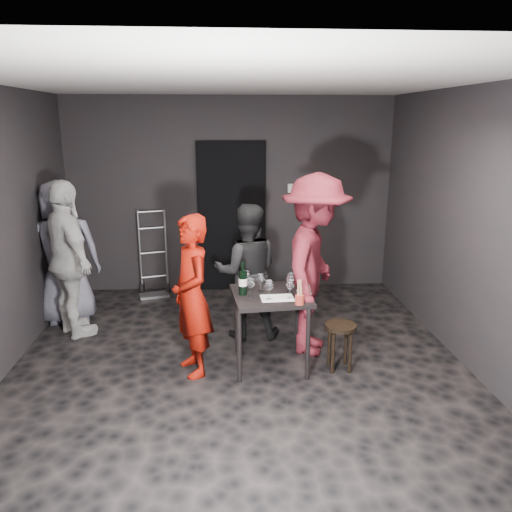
{
  "coord_description": "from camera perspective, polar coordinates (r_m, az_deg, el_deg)",
  "views": [
    {
      "loc": [
        -0.16,
        -4.47,
        2.38
      ],
      "look_at": [
        0.18,
        0.25,
        1.08
      ],
      "focal_mm": 35.0,
      "sensor_mm": 36.0,
      "label": 1
    }
  ],
  "objects": [
    {
      "name": "man_maroon",
      "position": [
        5.07,
        6.81,
        1.48
      ],
      "size": [
        1.17,
        1.66,
        2.34
      ],
      "primitive_type": "imported",
      "rotation": [
        0.0,
        0.0,
        1.23
      ],
      "color": "maroon",
      "rests_on": "floor"
    },
    {
      "name": "wine_glass_d",
      "position": [
        4.65,
        1.5,
        -3.78
      ],
      "size": [
        0.09,
        0.09,
        0.21
      ],
      "primitive_type": null,
      "rotation": [
        0.0,
        0.0,
        -0.17
      ],
      "color": "white",
      "rests_on": "tasting_table"
    },
    {
      "name": "floor",
      "position": [
        5.07,
        -1.9,
        -12.64
      ],
      "size": [
        4.5,
        5.0,
        0.02
      ],
      "primitive_type": "cube",
      "color": "black",
      "rests_on": "ground"
    },
    {
      "name": "reserved_card",
      "position": [
        4.85,
        5.35,
        -3.64
      ],
      "size": [
        0.14,
        0.17,
        0.11
      ],
      "primitive_type": null,
      "rotation": [
        0.0,
        0.0,
        0.4
      ],
      "color": "white",
      "rests_on": "tasting_table"
    },
    {
      "name": "bystander_grey",
      "position": [
        6.29,
        -21.31,
        1.51
      ],
      "size": [
        1.08,
        0.79,
        1.98
      ],
      "primitive_type": "imported",
      "rotation": [
        0.0,
        0.0,
        3.44
      ],
      "color": "slate",
      "rests_on": "floor"
    },
    {
      "name": "doorway",
      "position": [
        7.04,
        -2.8,
        4.45
      ],
      "size": [
        0.95,
        0.1,
        2.1
      ],
      "primitive_type": "cube",
      "color": "black",
      "rests_on": "ground"
    },
    {
      "name": "wallbox_lower",
      "position": [
        7.1,
        5.74,
        7.34
      ],
      "size": [
        0.1,
        0.06,
        0.14
      ],
      "primitive_type": "cube",
      "color": "#B7B7B2",
      "rests_on": "wall_back"
    },
    {
      "name": "breadstick_cup",
      "position": [
        4.54,
        5.02,
        -4.19
      ],
      "size": [
        0.08,
        0.08,
        0.25
      ],
      "rotation": [
        0.0,
        0.0,
        0.42
      ],
      "color": "#A83123",
      "rests_on": "tasting_table"
    },
    {
      "name": "stool",
      "position": [
        4.96,
        9.61,
        -8.86
      ],
      "size": [
        0.31,
        0.31,
        0.47
      ],
      "rotation": [
        0.0,
        0.0,
        -0.38
      ],
      "color": "#302116",
      "rests_on": "floor"
    },
    {
      "name": "wall_front",
      "position": [
        2.23,
        0.5,
        -12.07
      ],
      "size": [
        4.5,
        0.04,
        2.7
      ],
      "primitive_type": "cube",
      "color": "black",
      "rests_on": "ground"
    },
    {
      "name": "server_red",
      "position": [
        4.73,
        -7.37,
        -4.26
      ],
      "size": [
        0.57,
        0.69,
        1.61
      ],
      "primitive_type": "imported",
      "rotation": [
        0.0,
        0.0,
        -1.19
      ],
      "color": "#9F1206",
      "rests_on": "floor"
    },
    {
      "name": "bystander_cream",
      "position": [
        5.82,
        -20.75,
        1.02
      ],
      "size": [
        1.19,
        1.32,
        2.08
      ],
      "primitive_type": "imported",
      "rotation": [
        0.0,
        0.0,
        2.21
      ],
      "color": "silver",
      "rests_on": "floor"
    },
    {
      "name": "wine_glass_c",
      "position": [
        4.88,
        0.54,
        -2.99
      ],
      "size": [
        0.09,
        0.09,
        0.19
      ],
      "primitive_type": null,
      "rotation": [
        0.0,
        0.0,
        -0.42
      ],
      "color": "white",
      "rests_on": "tasting_table"
    },
    {
      "name": "woman_black",
      "position": [
        5.5,
        -1.05,
        -1.74
      ],
      "size": [
        0.75,
        0.42,
        1.53
      ],
      "primitive_type": "imported",
      "rotation": [
        0.0,
        0.0,
        3.12
      ],
      "color": "black",
      "rests_on": "floor"
    },
    {
      "name": "tasting_table",
      "position": [
        4.87,
        1.67,
        -5.43
      ],
      "size": [
        0.72,
        0.72,
        0.75
      ],
      "rotation": [
        0.0,
        0.0,
        0.09
      ],
      "color": "black",
      "rests_on": "floor"
    },
    {
      "name": "wine_bottle",
      "position": [
        4.78,
        -1.51,
        -3.0
      ],
      "size": [
        0.08,
        0.08,
        0.32
      ],
      "rotation": [
        0.0,
        0.0,
        0.25
      ],
      "color": "black",
      "rests_on": "tasting_table"
    },
    {
      "name": "wall_back",
      "position": [
        7.05,
        -2.84,
        6.93
      ],
      "size": [
        4.5,
        0.04,
        2.7
      ],
      "primitive_type": "cube",
      "color": "black",
      "rests_on": "ground"
    },
    {
      "name": "wallbox_upper",
      "position": [
        7.06,
        4.14,
        7.74
      ],
      "size": [
        0.12,
        0.06,
        0.12
      ],
      "primitive_type": "cube",
      "color": "#B7B7B2",
      "rests_on": "wall_back"
    },
    {
      "name": "wine_glass_e",
      "position": [
        4.7,
        3.92,
        -3.67
      ],
      "size": [
        0.1,
        0.1,
        0.2
      ],
      "primitive_type": null,
      "rotation": [
        0.0,
        0.0,
        -0.31
      ],
      "color": "white",
      "rests_on": "tasting_table"
    },
    {
      "name": "wall_right",
      "position": [
        5.19,
        23.67,
        2.61
      ],
      "size": [
        0.04,
        5.0,
        2.7
      ],
      "primitive_type": "cube",
      "color": "black",
      "rests_on": "ground"
    },
    {
      "name": "wine_glass_f",
      "position": [
        4.86,
        3.93,
        -2.97
      ],
      "size": [
        0.09,
        0.09,
        0.21
      ],
      "primitive_type": null,
      "rotation": [
        0.0,
        0.0,
        -0.15
      ],
      "color": "white",
      "rests_on": "tasting_table"
    },
    {
      "name": "wine_glass_a",
      "position": [
        4.73,
        -0.62,
        -3.53
      ],
      "size": [
        0.09,
        0.09,
        0.2
      ],
      "primitive_type": null,
      "rotation": [
        0.0,
        0.0,
        -0.17
      ],
      "color": "white",
      "rests_on": "tasting_table"
    },
    {
      "name": "ceiling",
      "position": [
        4.49,
        -2.22,
        19.44
      ],
      "size": [
        4.5,
        5.0,
        0.02
      ],
      "primitive_type": "cube",
      "color": "silver",
      "rests_on": "ground"
    },
    {
      "name": "wine_glass_b",
      "position": [
        4.89,
        -1.1,
        -2.73
      ],
      "size": [
        0.09,
        0.09,
        0.22
      ],
      "primitive_type": null,
      "rotation": [
        0.0,
        0.0,
        -0.12
      ],
      "color": "white",
      "rests_on": "tasting_table"
    },
    {
      "name": "hand_truck",
      "position": [
        7.13,
        -11.54,
        -2.63
      ],
      "size": [
        0.4,
        0.34,
        1.19
      ],
      "rotation": [
        0.0,
        0.0,
        0.25
      ],
      "color": "#B2B2B7",
      "rests_on": "floor"
    },
    {
      "name": "tasting_mat",
      "position": [
        4.72,
        2.43,
        -4.82
      ],
      "size": [
        0.32,
        0.22,
        0.0
      ],
      "primitive_type": "cube",
      "rotation": [
        0.0,
        0.0,
        0.04
      ],
      "color": "white",
      "rests_on": "tasting_table"
    }
  ]
}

